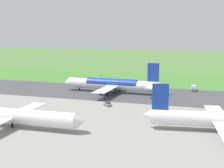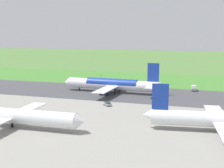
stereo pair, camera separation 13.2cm
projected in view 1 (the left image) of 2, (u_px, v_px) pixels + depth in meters
name	position (u px, v px, depth m)	size (l,w,h in m)	color
ground_plane	(106.00, 92.00, 158.26)	(800.00, 800.00, 0.00)	#547F3D
runway_asphalt	(106.00, 92.00, 158.26)	(600.00, 41.51, 0.06)	#47474C
apron_concrete	(51.00, 123.00, 103.75)	(440.00, 110.00, 0.05)	gray
grass_verge_foreground	(127.00, 81.00, 197.27)	(600.00, 80.00, 0.04)	#478534
airliner_main	(113.00, 84.00, 156.49)	(54.08, 44.18, 15.88)	white
airliner_parked_near	(223.00, 119.00, 94.03)	(49.74, 40.83, 14.53)	white
airliner_parked_mid	(11.00, 115.00, 98.72)	(49.90, 40.74, 14.59)	white
service_truck_baggage	(194.00, 88.00, 162.54)	(3.09, 6.07, 2.65)	gray
service_car_followme	(108.00, 104.00, 128.64)	(4.28, 4.21, 1.62)	gray
no_stopping_sign	(101.00, 77.00, 203.88)	(0.60, 0.10, 2.58)	slate
traffic_cone_orange	(89.00, 79.00, 203.16)	(0.40, 0.40, 0.55)	orange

